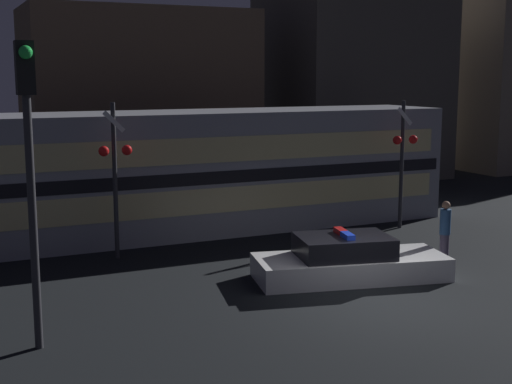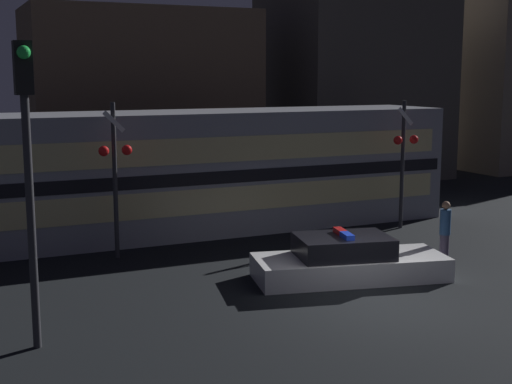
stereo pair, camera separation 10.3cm
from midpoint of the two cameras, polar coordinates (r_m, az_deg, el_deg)
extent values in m
plane|color=black|center=(15.71, 9.29, -8.63)|extent=(120.00, 120.00, 0.00)
cube|color=gray|center=(22.01, -6.03, 1.58)|extent=(17.31, 3.07, 3.71)
cube|color=black|center=(20.57, -4.63, 1.05)|extent=(16.96, 0.03, 0.37)
cube|color=beige|center=(20.68, -4.61, -0.78)|extent=(16.44, 0.02, 0.74)
cube|color=beige|center=(20.47, -4.66, 3.32)|extent=(16.44, 0.02, 0.74)
cube|color=silver|center=(17.25, 7.40, -5.99)|extent=(4.82, 2.66, 0.56)
cube|color=black|center=(17.06, 6.86, -4.32)|extent=(2.46, 1.94, 0.50)
cube|color=blue|center=(16.75, 7.17, -3.49)|extent=(0.31, 0.54, 0.12)
cube|color=red|center=(17.22, 6.60, -3.12)|extent=(0.31, 0.54, 0.12)
cylinder|color=#3F384C|center=(18.99, 14.67, -4.44)|extent=(0.24, 0.24, 0.78)
cylinder|color=navy|center=(18.83, 14.76, -2.32)|extent=(0.28, 0.28, 0.65)
sphere|color=#8C664C|center=(18.75, 14.81, -1.03)|extent=(0.21, 0.21, 0.21)
cylinder|color=#2D2D33|center=(22.86, 11.45, 2.13)|extent=(0.12, 0.12, 4.03)
sphere|color=red|center=(22.49, 11.11, 4.09)|extent=(0.27, 0.27, 0.27)
sphere|color=red|center=(22.84, 12.34, 4.13)|extent=(0.27, 0.27, 0.27)
cube|color=white|center=(22.66, 11.69, 5.95)|extent=(0.58, 0.03, 0.58)
cylinder|color=#2D2D33|center=(18.99, -11.36, 0.83)|extent=(0.12, 0.12, 4.13)
sphere|color=red|center=(18.68, -12.24, 3.21)|extent=(0.27, 0.27, 0.27)
sphere|color=red|center=(18.82, -10.45, 3.32)|extent=(0.27, 0.27, 0.27)
cube|color=white|center=(18.74, -11.46, 5.54)|extent=(0.58, 0.03, 0.58)
cylinder|color=#2D2D33|center=(12.99, -17.63, -2.53)|extent=(0.14, 0.14, 4.49)
cube|color=black|center=(12.73, -18.24, 9.42)|extent=(0.30, 0.30, 0.90)
sphere|color=green|center=(12.54, -18.19, 10.58)|extent=(0.23, 0.23, 0.23)
cube|color=brown|center=(29.97, -9.35, 7.13)|extent=(9.07, 4.80, 7.43)
cube|color=#47423D|center=(34.68, 7.49, 9.28)|extent=(7.50, 6.58, 9.62)
camera|label=1|loc=(0.05, -90.15, -0.03)|focal=50.00mm
camera|label=2|loc=(0.05, 89.85, 0.03)|focal=50.00mm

